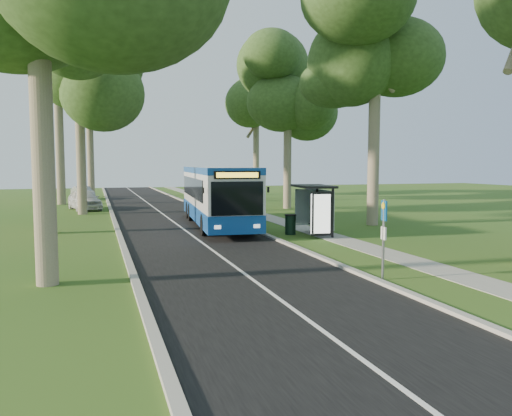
% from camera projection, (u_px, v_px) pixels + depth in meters
% --- Properties ---
extents(ground, '(120.00, 120.00, 0.00)m').
position_uv_depth(ground, '(293.00, 247.00, 21.57)').
color(ground, '#305A1C').
rests_on(ground, ground).
extents(road, '(7.00, 100.00, 0.02)m').
position_uv_depth(road, '(176.00, 224.00, 29.98)').
color(road, black).
rests_on(road, ground).
extents(kerb_east, '(0.25, 100.00, 0.12)m').
position_uv_depth(kerb_east, '(232.00, 221.00, 31.05)').
color(kerb_east, '#9E9B93').
rests_on(kerb_east, ground).
extents(kerb_west, '(0.25, 100.00, 0.12)m').
position_uv_depth(kerb_west, '(116.00, 225.00, 28.91)').
color(kerb_west, '#9E9B93').
rests_on(kerb_west, ground).
extents(centre_line, '(0.12, 100.00, 0.00)m').
position_uv_depth(centre_line, '(176.00, 224.00, 29.98)').
color(centre_line, white).
rests_on(centre_line, road).
extents(footpath, '(1.50, 100.00, 0.02)m').
position_uv_depth(footpath, '(278.00, 220.00, 31.97)').
color(footpath, gray).
rests_on(footpath, ground).
extents(bus, '(3.80, 13.10, 3.42)m').
position_uv_depth(bus, '(217.00, 196.00, 28.90)').
color(bus, silver).
rests_on(bus, ground).
extents(bus_stop_sign, '(0.10, 0.35, 2.51)m').
position_uv_depth(bus_stop_sign, '(384.00, 230.00, 15.40)').
color(bus_stop_sign, gray).
rests_on(bus_stop_sign, ground).
extents(bus_shelter, '(1.94, 3.12, 2.54)m').
position_uv_depth(bus_shelter, '(319.00, 200.00, 24.96)').
color(bus_shelter, black).
rests_on(bus_shelter, ground).
extents(litter_bin, '(0.59, 0.59, 1.04)m').
position_uv_depth(litter_bin, '(290.00, 224.00, 25.51)').
color(litter_bin, black).
rests_on(litter_bin, ground).
extents(car_white, '(2.96, 5.08, 1.62)m').
position_uv_depth(car_white, '(85.00, 200.00, 39.36)').
color(car_white, silver).
rests_on(car_white, ground).
extents(car_silver, '(2.56, 4.34, 1.35)m').
position_uv_depth(car_silver, '(83.00, 193.00, 51.05)').
color(car_silver, '#A3A7AB').
rests_on(car_silver, ground).
extents(tree_west_c, '(5.20, 5.20, 14.59)m').
position_uv_depth(tree_west_c, '(78.00, 61.00, 34.95)').
color(tree_west_c, '#7A6B56').
rests_on(tree_west_c, ground).
extents(tree_west_d, '(5.20, 5.20, 18.31)m').
position_uv_depth(tree_west_d, '(57.00, 50.00, 43.58)').
color(tree_west_d, '#7A6B56').
rests_on(tree_west_d, ground).
extents(tree_west_e, '(5.20, 5.20, 17.08)m').
position_uv_depth(tree_west_e, '(88.00, 81.00, 53.90)').
color(tree_west_e, '#7A6B56').
rests_on(tree_west_e, ground).
extents(tree_east_b, '(5.20, 5.20, 14.79)m').
position_uv_depth(tree_east_b, '(376.00, 35.00, 28.59)').
color(tree_east_b, '#7A6B56').
rests_on(tree_east_b, ground).
extents(tree_east_c, '(5.20, 5.20, 13.68)m').
position_uv_depth(tree_east_c, '(288.00, 82.00, 39.83)').
color(tree_east_c, '#7A6B56').
rests_on(tree_east_c, ground).
extents(tree_east_d, '(5.20, 5.20, 12.68)m').
position_uv_depth(tree_east_d, '(256.00, 108.00, 51.64)').
color(tree_east_d, '#7A6B56').
rests_on(tree_east_d, ground).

